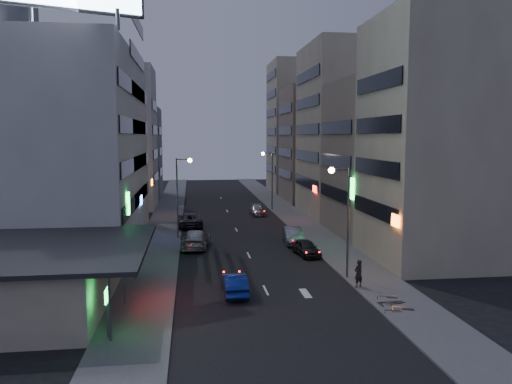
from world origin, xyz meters
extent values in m
plane|color=black|center=(0.00, 0.00, 0.00)|extent=(180.00, 180.00, 0.00)
cube|color=#4C4C4F|center=(-8.00, 30.00, 0.06)|extent=(4.00, 120.00, 0.12)
cube|color=#4C4C4F|center=(8.00, 30.00, 0.06)|extent=(4.00, 120.00, 0.12)
cube|color=#BCB493|center=(-14.00, 2.00, 1.80)|extent=(8.00, 12.00, 3.60)
cube|color=black|center=(-13.00, 2.00, 3.75)|extent=(11.00, 13.00, 0.25)
cube|color=black|center=(-8.90, 2.00, 3.10)|extent=(0.12, 4.00, 0.90)
cube|color=#FF1E14|center=(-8.82, 2.00, 3.10)|extent=(0.04, 3.70, 0.70)
cube|color=silver|center=(-17.00, 20.00, 9.00)|extent=(14.00, 24.00, 18.00)
cube|color=#BCB493|center=(15.00, 10.50, 10.00)|extent=(10.00, 11.00, 20.00)
cube|color=gray|center=(15.50, 22.00, 8.00)|extent=(11.00, 12.00, 16.00)
cube|color=#BCB493|center=(15.00, 35.00, 11.00)|extent=(10.00, 14.00, 22.00)
cube|color=silver|center=(-15.50, 45.00, 10.00)|extent=(11.00, 10.00, 20.00)
cube|color=gray|center=(-16.00, 58.00, 7.50)|extent=(12.00, 10.00, 15.00)
cube|color=gray|center=(15.50, 50.00, 9.00)|extent=(11.00, 12.00, 18.00)
cube|color=#BCB493|center=(16.00, 64.00, 12.00)|extent=(12.00, 12.00, 24.00)
cylinder|color=#595B60|center=(-16.00, 10.00, 18.75)|extent=(0.30, 0.30, 1.50)
cylinder|color=#595B60|center=(-10.00, 10.00, 18.75)|extent=(0.30, 0.30, 1.50)
cylinder|color=#595B60|center=(6.30, 6.00, 4.12)|extent=(0.16, 0.16, 8.00)
cylinder|color=#595B60|center=(5.60, 6.00, 8.02)|extent=(1.40, 0.10, 0.10)
sphere|color=#FFD88C|center=(5.00, 6.00, 7.92)|extent=(0.44, 0.44, 0.44)
cylinder|color=#595B60|center=(-6.30, 22.00, 4.12)|extent=(0.16, 0.16, 8.00)
cylinder|color=#595B60|center=(-5.60, 22.00, 8.02)|extent=(1.40, 0.10, 0.10)
sphere|color=#FFD88C|center=(-5.00, 22.00, 7.92)|extent=(0.44, 0.44, 0.44)
cylinder|color=#595B60|center=(6.30, 40.00, 4.12)|extent=(0.16, 0.16, 8.00)
cylinder|color=#595B60|center=(5.60, 40.00, 8.02)|extent=(1.40, 0.10, 0.10)
sphere|color=#FFD88C|center=(5.00, 40.00, 7.92)|extent=(0.44, 0.44, 0.44)
imported|color=#28282D|center=(4.95, 13.29, 0.69)|extent=(2.16, 4.22, 1.37)
imported|color=gray|center=(4.80, 18.27, 0.78)|extent=(1.99, 4.82, 1.55)
imported|color=#29292E|center=(-5.15, 28.43, 0.82)|extent=(3.04, 6.06, 1.65)
imported|color=gray|center=(3.75, 36.12, 0.65)|extent=(1.88, 4.50, 1.30)
imported|color=navy|center=(-2.15, 3.40, 0.70)|extent=(1.52, 4.25, 1.39)
imported|color=#909398|center=(-4.54, 17.50, 0.84)|extent=(3.07, 6.03, 1.68)
imported|color=black|center=(6.30, 3.55, 1.06)|extent=(0.82, 0.71, 1.89)
camera|label=1|loc=(-4.86, -28.26, 10.32)|focal=35.00mm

